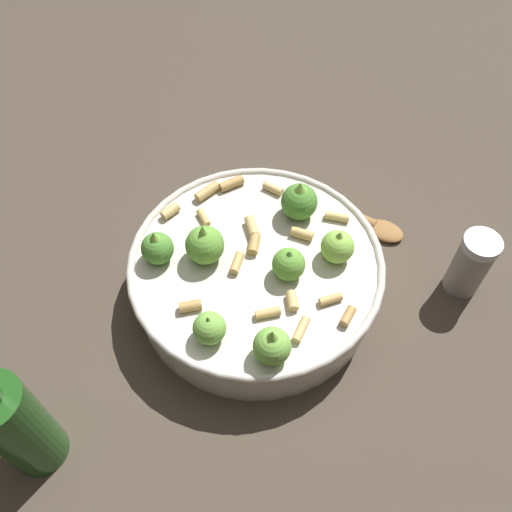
# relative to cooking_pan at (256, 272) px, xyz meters

# --- Properties ---
(ground_plane) EXTENTS (2.40, 2.40, 0.00)m
(ground_plane) POSITION_rel_cooking_pan_xyz_m (-0.00, -0.00, -0.04)
(ground_plane) COLOR #42382D
(cooking_pan) EXTENTS (0.31, 0.31, 0.12)m
(cooking_pan) POSITION_rel_cooking_pan_xyz_m (0.00, 0.00, 0.00)
(cooking_pan) COLOR beige
(cooking_pan) RESTS_ON ground
(pepper_shaker) EXTENTS (0.05, 0.05, 0.09)m
(pepper_shaker) POSITION_rel_cooking_pan_xyz_m (-0.12, 0.23, 0.01)
(pepper_shaker) COLOR gray
(pepper_shaker) RESTS_ON ground
(olive_oil_bottle) EXTENTS (0.06, 0.06, 0.20)m
(olive_oil_bottle) POSITION_rel_cooking_pan_xyz_m (0.28, -0.12, 0.04)
(olive_oil_bottle) COLOR #1E4C19
(olive_oil_bottle) RESTS_ON ground
(wooden_spoon) EXTENTS (0.04, 0.22, 0.02)m
(wooden_spoon) POSITION_rel_cooking_pan_xyz_m (-0.17, 0.05, -0.03)
(wooden_spoon) COLOR olive
(wooden_spoon) RESTS_ON ground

